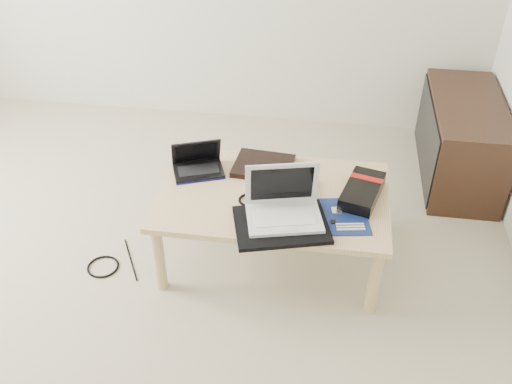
# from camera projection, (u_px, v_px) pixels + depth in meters

# --- Properties ---
(ground) EXTENTS (4.00, 4.00, 0.00)m
(ground) POSITION_uv_depth(u_px,v_px,m) (95.00, 317.00, 2.63)
(ground) COLOR #A9A189
(ground) RESTS_ON ground
(coffee_table) EXTENTS (1.10, 0.70, 0.40)m
(coffee_table) POSITION_uv_depth(u_px,v_px,m) (273.00, 202.00, 2.76)
(coffee_table) COLOR #D0B67D
(coffee_table) RESTS_ON ground
(media_cabinet) EXTENTS (0.41, 0.90, 0.50)m
(media_cabinet) POSITION_uv_depth(u_px,v_px,m) (460.00, 140.00, 3.42)
(media_cabinet) COLOR #382117
(media_cabinet) RESTS_ON ground
(book) EXTENTS (0.31, 0.27, 0.03)m
(book) POSITION_uv_depth(u_px,v_px,m) (263.00, 166.00, 2.90)
(book) COLOR black
(book) RESTS_ON coffee_table
(netbook) EXTENTS (0.29, 0.26, 0.17)m
(netbook) POSITION_uv_depth(u_px,v_px,m) (198.00, 165.00, 2.87)
(netbook) COLOR black
(netbook) RESTS_ON coffee_table
(tablet) EXTENTS (0.29, 0.23, 0.01)m
(tablet) POSITION_uv_depth(u_px,v_px,m) (285.00, 185.00, 2.77)
(tablet) COLOR black
(tablet) RESTS_ON coffee_table
(remote) EXTENTS (0.06, 0.23, 0.02)m
(remote) POSITION_uv_depth(u_px,v_px,m) (312.00, 193.00, 2.72)
(remote) COLOR silver
(remote) RESTS_ON coffee_table
(neoprene_sleeve) EXTENTS (0.48, 0.40, 0.02)m
(neoprene_sleeve) POSITION_uv_depth(u_px,v_px,m) (281.00, 225.00, 2.53)
(neoprene_sleeve) COLOR black
(neoprene_sleeve) RESTS_ON coffee_table
(white_laptop) EXTENTS (0.38, 0.31, 0.24)m
(white_laptop) POSITION_uv_depth(u_px,v_px,m) (283.00, 206.00, 2.54)
(white_laptop) COLOR silver
(white_laptop) RESTS_ON neoprene_sleeve
(motherboard) EXTENTS (0.26, 0.30, 0.01)m
(motherboard) POSITION_uv_depth(u_px,v_px,m) (344.00, 216.00, 2.58)
(motherboard) COLOR #0C1A50
(motherboard) RESTS_ON coffee_table
(gpu_box) EXTENTS (0.23, 0.34, 0.07)m
(gpu_box) POSITION_uv_depth(u_px,v_px,m) (362.00, 191.00, 2.69)
(gpu_box) COLOR black
(gpu_box) RESTS_ON coffee_table
(cable_coil) EXTENTS (0.10, 0.10, 0.01)m
(cable_coil) POSITION_uv_depth(u_px,v_px,m) (249.00, 200.00, 2.68)
(cable_coil) COLOR black
(cable_coil) RESTS_ON coffee_table
(floor_cable_coil) EXTENTS (0.17, 0.17, 0.01)m
(floor_cable_coil) POSITION_uv_depth(u_px,v_px,m) (103.00, 267.00, 2.89)
(floor_cable_coil) COLOR black
(floor_cable_coil) RESTS_ON ground
(floor_cable_trail) EXTENTS (0.17, 0.29, 0.01)m
(floor_cable_trail) POSITION_uv_depth(u_px,v_px,m) (131.00, 259.00, 2.94)
(floor_cable_trail) COLOR black
(floor_cable_trail) RESTS_ON ground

